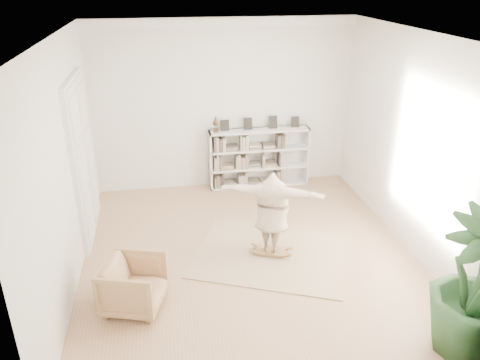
% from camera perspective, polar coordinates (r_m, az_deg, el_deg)
% --- Properties ---
extents(floor, '(6.00, 6.00, 0.00)m').
position_cam_1_polar(floor, '(8.04, 1.11, -9.19)').
color(floor, '#A37654').
rests_on(floor, ground).
extents(room_shell, '(6.00, 6.00, 6.00)m').
position_cam_1_polar(room_shell, '(9.66, -2.12, 18.74)').
color(room_shell, silver).
rests_on(room_shell, floor).
extents(doors, '(0.09, 1.78, 2.92)m').
position_cam_1_polar(doors, '(8.57, -18.56, 2.22)').
color(doors, white).
rests_on(doors, floor).
extents(bookshelf, '(2.20, 0.35, 1.64)m').
position_cam_1_polar(bookshelf, '(10.35, 2.30, 2.68)').
color(bookshelf, silver).
rests_on(bookshelf, floor).
extents(armchair, '(1.02, 1.00, 0.75)m').
position_cam_1_polar(armchair, '(6.92, -12.86, -12.34)').
color(armchair, tan).
rests_on(armchair, floor).
extents(rug, '(3.08, 2.81, 0.02)m').
position_cam_1_polar(rug, '(8.09, 3.74, -8.96)').
color(rug, tan).
rests_on(rug, floor).
extents(rocker_board, '(0.57, 0.47, 0.11)m').
position_cam_1_polar(rocker_board, '(8.06, 3.75, -8.62)').
color(rocker_board, '#8F6139').
rests_on(rocker_board, rug).
extents(person, '(1.82, 1.13, 1.44)m').
position_cam_1_polar(person, '(7.66, 3.91, -3.73)').
color(person, '#C5AC93').
rests_on(person, rocker_board).
extents(houseplant, '(1.12, 1.12, 1.93)m').
position_cam_1_polar(houseplant, '(6.41, 26.96, -11.48)').
color(houseplant, '#264C26').
rests_on(houseplant, floor).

